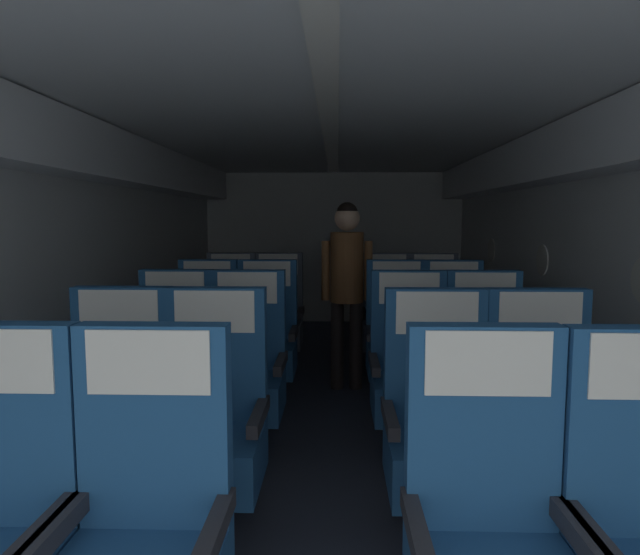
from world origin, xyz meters
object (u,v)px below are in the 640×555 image
(seat_e_right_aisle, at_px, (434,321))
(seat_e_right_window, at_px, (387,321))
(seat_d_left_window, at_px, (206,341))
(seat_b_left_window, at_px, (115,427))
(seat_d_right_aisle, at_px, (455,343))
(seat_c_right_aisle, at_px, (487,375))
(seat_a_left_aisle, at_px, (143,547))
(seat_e_left_window, at_px, (230,320))
(seat_c_left_window, at_px, (173,372))
(seat_b_right_window, at_px, (438,432))
(seat_d_right_window, at_px, (397,342))
(seat_c_left_aisle, at_px, (246,374))
(seat_c_right_window, at_px, (410,375))
(seat_e_left_aisle, at_px, (278,320))
(seat_b_left_aisle, at_px, (212,429))
(seat_b_right_aisle, at_px, (543,433))
(seat_a_right_window, at_px, (491,549))
(seat_d_left_aisle, at_px, (266,342))
(flight_attendant, at_px, (347,275))

(seat_e_right_aisle, relative_size, seat_e_right_window, 1.00)
(seat_d_left_window, relative_size, seat_e_right_window, 1.00)
(seat_b_left_window, bearing_deg, seat_d_right_aisle, 43.22)
(seat_c_right_aisle, bearing_deg, seat_a_left_aisle, -128.70)
(seat_a_left_aisle, height_order, seat_e_left_window, same)
(seat_c_left_window, relative_size, seat_d_left_window, 1.00)
(seat_b_right_window, height_order, seat_d_right_window, same)
(seat_c_left_aisle, distance_m, seat_c_right_window, 1.03)
(seat_e_left_aisle, bearing_deg, seat_e_left_window, -176.90)
(seat_c_right_aisle, xyz_separation_m, seat_e_right_aisle, (-0.01, 1.85, 0.00))
(seat_b_left_aisle, relative_size, seat_e_right_window, 1.00)
(seat_d_right_window, bearing_deg, seat_d_left_window, -179.56)
(seat_b_left_window, relative_size, seat_e_left_window, 1.00)
(seat_a_left_aisle, height_order, seat_b_right_aisle, same)
(seat_b_left_window, relative_size, seat_c_left_aisle, 1.00)
(seat_c_right_window, xyz_separation_m, seat_e_left_aisle, (-1.04, 1.88, 0.00))
(seat_b_left_window, height_order, seat_e_right_aisle, same)
(seat_c_left_window, bearing_deg, seat_a_right_window, -51.06)
(seat_b_right_window, bearing_deg, seat_b_right_aisle, 0.78)
(seat_b_left_aisle, distance_m, seat_c_left_window, 1.05)
(seat_b_right_aisle, height_order, seat_c_left_window, same)
(seat_a_left_aisle, xyz_separation_m, seat_e_right_aisle, (1.50, 3.74, 0.00))
(seat_b_left_aisle, bearing_deg, seat_d_left_aisle, 89.64)
(flight_attendant, bearing_deg, seat_a_right_window, 87.15)
(seat_c_right_aisle, distance_m, seat_d_left_aisle, 1.76)
(seat_b_right_window, xyz_separation_m, seat_e_left_window, (-1.51, 2.79, 0.00))
(seat_a_left_aisle, relative_size, flight_attendant, 0.71)
(seat_a_right_window, xyz_separation_m, seat_c_right_aisle, (0.48, 1.87, 0.00))
(seat_b_left_aisle, xyz_separation_m, flight_attendant, (0.66, 2.19, 0.50))
(seat_e_left_aisle, height_order, flight_attendant, flight_attendant)
(seat_b_left_aisle, height_order, seat_c_left_window, same)
(seat_b_left_aisle, relative_size, seat_e_left_window, 1.00)
(seat_b_left_aisle, height_order, seat_d_left_aisle, same)
(seat_c_left_aisle, bearing_deg, seat_b_right_window, -41.84)
(seat_b_right_window, xyz_separation_m, seat_e_right_window, (0.01, 2.80, 0.00))
(seat_d_left_aisle, bearing_deg, seat_b_right_aisle, -50.82)
(seat_a_left_aisle, height_order, seat_d_left_aisle, same)
(seat_c_right_window, height_order, seat_e_left_aisle, same)
(seat_b_left_window, relative_size, seat_e_right_window, 1.00)
(seat_c_left_window, bearing_deg, flight_attendant, 47.86)
(seat_d_left_aisle, relative_size, seat_e_left_window, 1.00)
(flight_attendant, bearing_deg, seat_b_left_window, 52.95)
(seat_c_left_window, distance_m, seat_c_right_aisle, 1.98)
(seat_b_left_aisle, height_order, seat_b_right_aisle, same)
(seat_a_right_window, relative_size, seat_c_right_aisle, 1.00)
(seat_b_right_window, relative_size, seat_e_left_window, 1.00)
(seat_c_left_aisle, bearing_deg, seat_e_right_aisle, 51.19)
(seat_c_right_window, bearing_deg, seat_d_left_window, 148.45)
(seat_b_left_window, relative_size, seat_d_right_aisle, 1.00)
(seat_a_left_aisle, bearing_deg, seat_b_right_window, 41.92)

